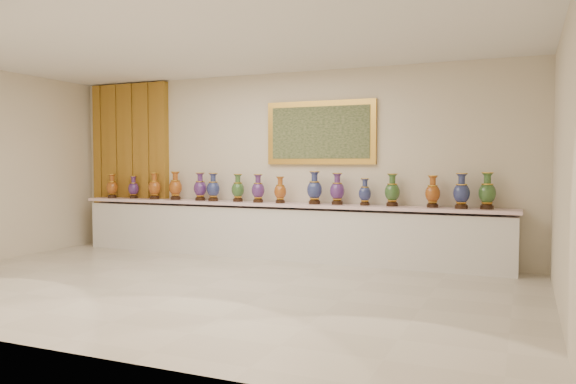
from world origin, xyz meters
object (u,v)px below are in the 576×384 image
at_px(counter, 277,231).
at_px(vase_2, 155,187).
at_px(vase_0, 112,187).
at_px(vase_1, 134,188).

height_order(counter, vase_2, vase_2).
distance_m(counter, vase_0, 3.34).
relative_size(counter, vase_2, 15.58).
xyz_separation_m(vase_0, vase_1, (0.43, 0.07, -0.01)).
bearing_deg(counter, vase_2, -179.43).
distance_m(vase_0, vase_2, 0.91).
xyz_separation_m(vase_1, vase_2, (0.48, -0.04, 0.03)).
xyz_separation_m(counter, vase_1, (-2.84, 0.01, 0.65)).
height_order(vase_0, vase_2, vase_2).
relative_size(vase_1, vase_2, 0.87).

